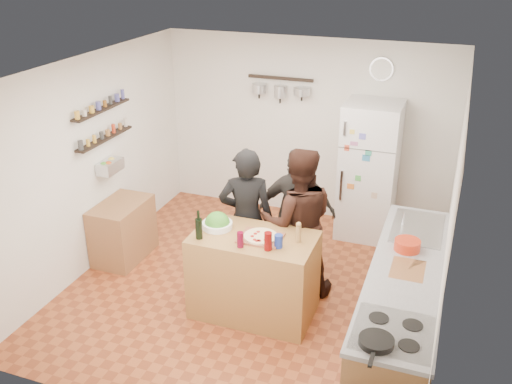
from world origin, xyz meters
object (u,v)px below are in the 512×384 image
at_px(salt_canister, 278,241).
at_px(counter_run, 402,312).
at_px(salad_bowl, 217,225).
at_px(pepper_mill, 298,234).
at_px(skillet, 376,341).
at_px(prep_island, 254,275).
at_px(red_bowl, 407,245).
at_px(fridge, 369,171).
at_px(person_back, 297,212).
at_px(person_center, 298,222).
at_px(wall_clock, 381,69).
at_px(person_left, 246,219).
at_px(wine_bottle, 199,229).
at_px(side_table, 123,231).

bearing_deg(salt_canister, counter_run, 0.18).
height_order(salad_bowl, pepper_mill, pepper_mill).
relative_size(pepper_mill, skillet, 0.65).
distance_m(prep_island, red_bowl, 1.58).
relative_size(pepper_mill, fridge, 0.10).
height_order(salad_bowl, salt_canister, salt_canister).
bearing_deg(salt_canister, fridge, 78.26).
height_order(person_back, red_bowl, person_back).
height_order(person_center, skillet, person_center).
bearing_deg(fridge, person_center, -106.49).
xyz_separation_m(prep_island, person_back, (0.17, 0.98, 0.31)).
height_order(person_back, counter_run, person_back).
distance_m(red_bowl, wall_clock, 2.65).
relative_size(salad_bowl, pepper_mill, 1.82).
bearing_deg(person_center, red_bowl, 143.95).
xyz_separation_m(red_bowl, fridge, (-0.70, 1.94, -0.07)).
bearing_deg(skillet, pepper_mill, 126.86).
height_order(salad_bowl, red_bowl, red_bowl).
relative_size(salad_bowl, fridge, 0.17).
bearing_deg(salad_bowl, pepper_mill, 0.00).
height_order(prep_island, skillet, skillet).
bearing_deg(salad_bowl, person_back, 57.66).
distance_m(pepper_mill, person_left, 0.85).
distance_m(person_back, fridge, 1.36).
xyz_separation_m(prep_island, wall_clock, (0.78, 2.51, 1.69)).
distance_m(prep_island, skillet, 1.96).
bearing_deg(red_bowl, wine_bottle, -166.90).
bearing_deg(fridge, salt_canister, -101.74).
height_order(skillet, wall_clock, wall_clock).
height_order(salt_canister, person_back, person_back).
xyz_separation_m(salad_bowl, pepper_mill, (0.87, 0.00, 0.05)).
distance_m(salt_canister, red_bowl, 1.23).
xyz_separation_m(person_back, side_table, (-2.08, -0.45, -0.40)).
height_order(salt_canister, red_bowl, salt_canister).
bearing_deg(fridge, person_left, -121.56).
distance_m(person_center, person_back, 0.44).
bearing_deg(person_back, red_bowl, 142.12).
bearing_deg(counter_run, pepper_mill, 171.25).
distance_m(pepper_mill, red_bowl, 1.05).
height_order(pepper_mill, person_back, person_back).
xyz_separation_m(wine_bottle, skillet, (1.93, -1.04, -0.07)).
bearing_deg(red_bowl, person_center, 164.67).
relative_size(prep_island, wall_clock, 4.17).
height_order(salad_bowl, person_center, person_center).
xyz_separation_m(person_left, red_bowl, (1.74, -0.24, 0.15)).
relative_size(salad_bowl, counter_run, 0.12).
xyz_separation_m(person_center, counter_run, (1.23, -0.68, -0.40)).
height_order(counter_run, skillet, skillet).
relative_size(wine_bottle, person_back, 0.14).
height_order(salad_bowl, side_table, salad_bowl).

